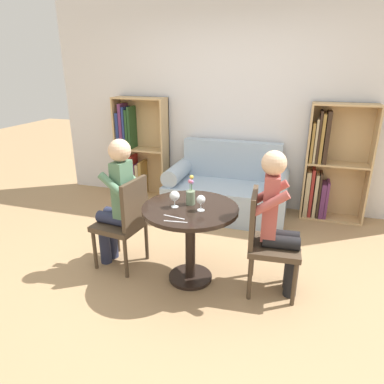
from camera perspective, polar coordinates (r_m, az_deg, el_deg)
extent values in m
plane|color=tan|center=(3.28, -0.27, -14.14)|extent=(16.00, 16.00, 0.00)
cube|color=silver|center=(4.67, 7.41, 13.98)|extent=(5.20, 0.05, 2.70)
cylinder|color=black|center=(2.94, -0.29, -2.83)|extent=(0.83, 0.83, 0.03)
cylinder|color=black|center=(3.10, -0.28, -8.70)|extent=(0.09, 0.09, 0.65)
cylinder|color=black|center=(3.28, -0.27, -13.92)|extent=(0.40, 0.40, 0.03)
cube|color=#9EB2C6|center=(4.49, 5.64, -1.25)|extent=(1.53, 0.80, 0.42)
cube|color=#9EB2C6|center=(4.65, 6.68, 5.43)|extent=(1.31, 0.16, 0.50)
cylinder|color=#9EB2C6|center=(4.55, -2.30, 3.40)|extent=(0.22, 0.72, 0.22)
cylinder|color=#9EB2C6|center=(4.31, 14.32, 1.77)|extent=(0.22, 0.72, 0.22)
cube|color=tan|center=(5.12, -7.74, 7.41)|extent=(0.75, 0.02, 1.45)
cube|color=tan|center=(5.17, -12.02, 7.28)|extent=(0.02, 0.28, 1.45)
cube|color=tan|center=(4.87, -4.47, 6.84)|extent=(0.02, 0.28, 1.45)
cube|color=tan|center=(5.22, -7.96, -0.55)|extent=(0.70, 0.28, 0.02)
cube|color=tan|center=(5.01, -8.36, 7.08)|extent=(0.70, 0.28, 0.02)
cube|color=tan|center=(4.90, -8.80, 15.22)|extent=(0.70, 0.28, 0.02)
cube|color=tan|center=(5.26, -11.26, 2.75)|extent=(0.04, 0.23, 0.56)
cube|color=#602D5B|center=(5.24, -10.74, 2.43)|extent=(0.05, 0.23, 0.51)
cube|color=maroon|center=(5.21, -10.17, 2.61)|extent=(0.04, 0.23, 0.55)
cube|color=maroon|center=(5.17, -9.66, 2.85)|extent=(0.04, 0.23, 0.61)
cube|color=#602D5B|center=(5.17, -9.17, 2.12)|extent=(0.03, 0.23, 0.47)
cube|color=tan|center=(5.15, -8.65, 2.10)|extent=(0.05, 0.23, 0.48)
cube|color=olive|center=(5.12, -8.15, 2.28)|extent=(0.05, 0.23, 0.52)
cube|color=navy|center=(5.09, -11.79, 10.08)|extent=(0.04, 0.23, 0.50)
cube|color=#602D5B|center=(5.06, -11.32, 10.77)|extent=(0.04, 0.23, 0.62)
cube|color=navy|center=(5.04, -10.82, 10.53)|extent=(0.03, 0.23, 0.58)
cube|color=#234723|center=(5.02, -10.37, 10.31)|extent=(0.04, 0.23, 0.54)
cube|color=#234723|center=(5.00, -9.95, 10.54)|extent=(0.03, 0.23, 0.59)
cube|color=tan|center=(4.68, 22.95, 4.72)|extent=(0.75, 0.02, 1.45)
cube|color=tan|center=(4.53, 18.52, 4.81)|extent=(0.02, 0.28, 1.45)
cube|color=tan|center=(4.61, 27.54, 3.78)|extent=(0.02, 0.28, 1.45)
cube|color=tan|center=(4.78, 21.90, -3.90)|extent=(0.70, 0.28, 0.02)
cube|color=tan|center=(4.56, 23.07, 4.30)|extent=(0.70, 0.28, 0.02)
cube|color=tan|center=(4.43, 24.37, 13.17)|extent=(0.70, 0.28, 0.02)
cube|color=tan|center=(4.65, 18.60, -0.11)|extent=(0.05, 0.23, 0.59)
cube|color=maroon|center=(4.64, 19.27, 0.01)|extent=(0.04, 0.23, 0.62)
cube|color=tan|center=(4.66, 19.87, -0.40)|extent=(0.04, 0.23, 0.56)
cube|color=#332319|center=(4.66, 20.39, -0.32)|extent=(0.03, 0.23, 0.58)
cube|color=#602D5B|center=(4.68, 20.88, -1.15)|extent=(0.05, 0.23, 0.45)
cube|color=#602D5B|center=(4.68, 21.47, -1.07)|extent=(0.03, 0.23, 0.48)
cube|color=olive|center=(4.47, 19.42, 7.84)|extent=(0.03, 0.23, 0.48)
cube|color=tan|center=(4.47, 19.93, 8.08)|extent=(0.03, 0.23, 0.53)
cube|color=#332319|center=(4.46, 20.40, 8.65)|extent=(0.03, 0.23, 0.63)
cube|color=olive|center=(4.46, 20.85, 8.38)|extent=(0.04, 0.23, 0.59)
cube|color=#332319|center=(4.46, 21.57, 8.50)|extent=(0.05, 0.23, 0.63)
cylinder|color=#473828|center=(3.69, -12.33, -6.90)|extent=(0.04, 0.04, 0.40)
cylinder|color=#473828|center=(3.45, -15.89, -9.28)|extent=(0.04, 0.04, 0.40)
cylinder|color=#473828|center=(3.50, -7.59, -8.13)|extent=(0.04, 0.04, 0.40)
cylinder|color=#473828|center=(3.25, -10.98, -10.80)|extent=(0.04, 0.04, 0.40)
cube|color=#473828|center=(3.36, -11.97, -5.37)|extent=(0.47, 0.47, 0.05)
cube|color=#473828|center=(3.16, -9.52, -1.97)|extent=(0.09, 0.38, 0.45)
cylinder|color=#473828|center=(2.98, 16.67, -14.51)|extent=(0.04, 0.04, 0.40)
cylinder|color=#473828|center=(3.28, 16.39, -10.98)|extent=(0.04, 0.04, 0.40)
cylinder|color=#473828|center=(2.97, 9.60, -14.01)|extent=(0.04, 0.04, 0.40)
cylinder|color=#473828|center=(3.27, 10.05, -10.52)|extent=(0.04, 0.04, 0.40)
cube|color=#473828|center=(3.00, 13.53, -8.83)|extent=(0.45, 0.45, 0.05)
cube|color=#473828|center=(2.89, 10.17, -4.20)|extent=(0.07, 0.38, 0.45)
cylinder|color=#282D47|center=(3.59, -13.23, -7.35)|extent=(0.11, 0.11, 0.45)
cylinder|color=#282D47|center=(3.51, -14.33, -8.08)|extent=(0.11, 0.11, 0.45)
cylinder|color=#282D47|center=(3.41, -12.13, -3.67)|extent=(0.31, 0.15, 0.11)
cylinder|color=#282D47|center=(3.33, -13.25, -4.36)|extent=(0.31, 0.15, 0.11)
cube|color=#517A5B|center=(3.20, -11.50, 0.22)|extent=(0.14, 0.21, 0.55)
cylinder|color=#517A5B|center=(3.27, -10.23, 2.42)|extent=(0.29, 0.11, 0.23)
cylinder|color=#517A5B|center=(3.07, -13.08, 0.98)|extent=(0.29, 0.11, 0.23)
sphere|color=beige|center=(3.09, -11.99, 6.80)|extent=(0.20, 0.20, 0.20)
cylinder|color=black|center=(3.07, 16.26, -12.76)|extent=(0.11, 0.11, 0.45)
cylinder|color=black|center=(3.16, 16.19, -11.68)|extent=(0.11, 0.11, 0.45)
cylinder|color=black|center=(2.93, 14.63, -8.10)|extent=(0.31, 0.13, 0.11)
cylinder|color=black|center=(3.02, 14.61, -7.12)|extent=(0.31, 0.13, 0.11)
cube|color=#B2514C|center=(2.85, 12.91, -2.48)|extent=(0.14, 0.21, 0.55)
cylinder|color=#B2514C|center=(2.70, 13.01, -1.89)|extent=(0.29, 0.09, 0.23)
cylinder|color=#B2514C|center=(2.95, 13.09, 0.06)|extent=(0.29, 0.09, 0.23)
sphere|color=beige|center=(2.73, 13.52, 4.72)|extent=(0.20, 0.20, 0.20)
cylinder|color=white|center=(2.94, -2.89, -2.46)|extent=(0.06, 0.06, 0.00)
cylinder|color=white|center=(2.93, -2.90, -1.86)|extent=(0.01, 0.01, 0.06)
sphere|color=white|center=(2.91, -2.93, -0.66)|extent=(0.09, 0.09, 0.09)
sphere|color=beige|center=(2.91, -2.92, -0.86)|extent=(0.06, 0.06, 0.06)
cylinder|color=white|center=(2.87, 1.47, -3.04)|extent=(0.06, 0.06, 0.00)
cylinder|color=white|center=(2.86, 1.48, -2.42)|extent=(0.01, 0.01, 0.06)
sphere|color=white|center=(2.83, 1.49, -1.27)|extent=(0.08, 0.08, 0.08)
cylinder|color=gray|center=(2.98, -0.24, -0.93)|extent=(0.08, 0.08, 0.12)
cylinder|color=#4C7A42|center=(2.96, -0.03, 0.98)|extent=(0.00, 0.01, 0.08)
sphere|color=#9E70B2|center=(2.95, -0.03, 1.67)|extent=(0.04, 0.04, 0.04)
cylinder|color=#4C7A42|center=(2.95, -0.08, 1.39)|extent=(0.00, 0.01, 0.12)
sphere|color=#EACC4C|center=(2.93, -0.08, 2.51)|extent=(0.04, 0.04, 0.04)
cylinder|color=#4C7A42|center=(2.94, -0.32, 0.96)|extent=(0.00, 0.00, 0.09)
sphere|color=#D16684|center=(2.92, -0.33, 1.79)|extent=(0.04, 0.04, 0.04)
cube|color=silver|center=(2.67, -2.75, -4.94)|extent=(0.19, 0.03, 0.00)
cube|color=silver|center=(2.75, -3.02, -4.18)|extent=(0.19, 0.04, 0.00)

